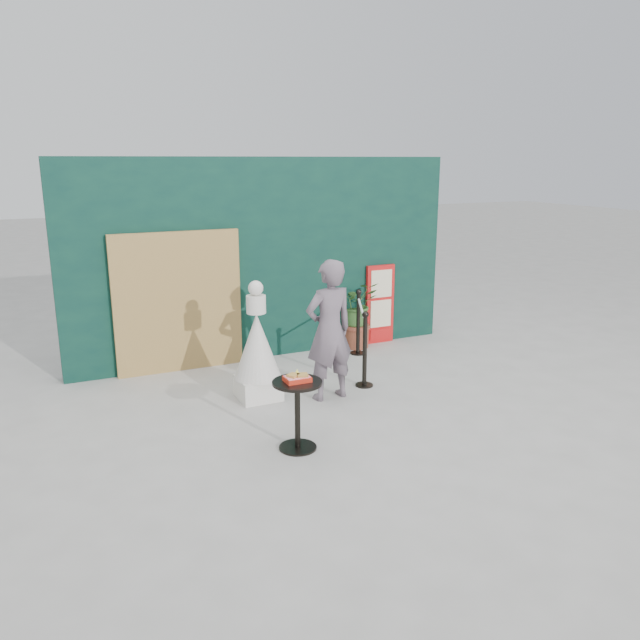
# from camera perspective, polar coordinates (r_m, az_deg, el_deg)

# --- Properties ---
(ground) EXTENTS (60.00, 60.00, 0.00)m
(ground) POSITION_cam_1_polar(r_m,az_deg,el_deg) (7.16, 4.10, -9.97)
(ground) COLOR #ADAAA5
(ground) RESTS_ON ground
(back_wall) EXTENTS (6.00, 0.30, 3.00)m
(back_wall) POSITION_cam_1_polar(r_m,az_deg,el_deg) (9.51, -4.97, 5.59)
(back_wall) COLOR black
(back_wall) RESTS_ON ground
(bamboo_fence) EXTENTS (1.80, 0.08, 2.00)m
(bamboo_fence) POSITION_cam_1_polar(r_m,az_deg,el_deg) (9.03, -12.82, 1.57)
(bamboo_fence) COLOR tan
(bamboo_fence) RESTS_ON ground
(woman) EXTENTS (0.69, 0.49, 1.79)m
(woman) POSITION_cam_1_polar(r_m,az_deg,el_deg) (7.76, 0.85, -0.95)
(woman) COLOR #675864
(woman) RESTS_ON ground
(menu_board) EXTENTS (0.50, 0.07, 1.30)m
(menu_board) POSITION_cam_1_polar(r_m,az_deg,el_deg) (10.29, 5.50, 1.44)
(menu_board) COLOR red
(menu_board) RESTS_ON ground
(statue) EXTENTS (0.60, 0.60, 1.53)m
(statue) POSITION_cam_1_polar(r_m,az_deg,el_deg) (7.87, -5.75, -2.87)
(statue) COLOR white
(statue) RESTS_ON ground
(cafe_table) EXTENTS (0.52, 0.52, 0.75)m
(cafe_table) POSITION_cam_1_polar(r_m,az_deg,el_deg) (6.53, -2.08, -7.70)
(cafe_table) COLOR black
(cafe_table) RESTS_ON ground
(food_basket) EXTENTS (0.26, 0.19, 0.11)m
(food_basket) POSITION_cam_1_polar(r_m,az_deg,el_deg) (6.42, -2.09, -5.30)
(food_basket) COLOR red
(food_basket) RESTS_ON cafe_table
(planter) EXTENTS (0.64, 0.55, 1.08)m
(planter) POSITION_cam_1_polar(r_m,az_deg,el_deg) (10.00, 3.39, 0.96)
(planter) COLOR brown
(planter) RESTS_ON ground
(stanchion_barrier) EXTENTS (0.84, 1.54, 1.03)m
(stanchion_barrier) POSITION_cam_1_polar(r_m,az_deg,el_deg) (8.99, 3.79, -1.46)
(stanchion_barrier) COLOR black
(stanchion_barrier) RESTS_ON ground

